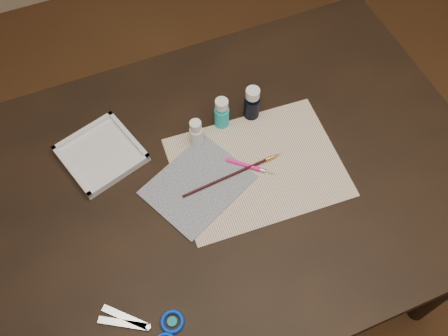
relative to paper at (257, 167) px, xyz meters
name	(u,v)px	position (x,y,z in m)	size (l,w,h in m)	color
ground	(224,277)	(-0.09, 0.00, -0.76)	(3.50, 3.50, 0.02)	#422614
table	(224,237)	(-0.09, 0.00, -0.38)	(1.30, 0.90, 0.75)	black
paper	(257,167)	(0.00, 0.00, 0.00)	(0.41, 0.31, 0.00)	silver
canvas	(198,185)	(-0.16, 0.01, 0.00)	(0.23, 0.19, 0.00)	#141D39
paint_bottle_white	(196,132)	(-0.11, 0.13, 0.04)	(0.03, 0.03, 0.08)	white
paint_bottle_cyan	(222,113)	(-0.03, 0.16, 0.05)	(0.04, 0.04, 0.09)	#1EB9C0
paint_bottle_navy	(252,103)	(0.05, 0.15, 0.05)	(0.04, 0.04, 0.10)	black
paintbrush	(233,174)	(-0.07, 0.00, 0.01)	(0.27, 0.01, 0.01)	black
craft_knife	(251,167)	(-0.02, 0.00, 0.01)	(0.13, 0.01, 0.01)	#F5198B
scissors	(139,328)	(-0.39, -0.27, 0.00)	(0.20, 0.10, 0.01)	silver
palette_tray	(101,154)	(-0.35, 0.18, 0.01)	(0.18, 0.18, 0.02)	silver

